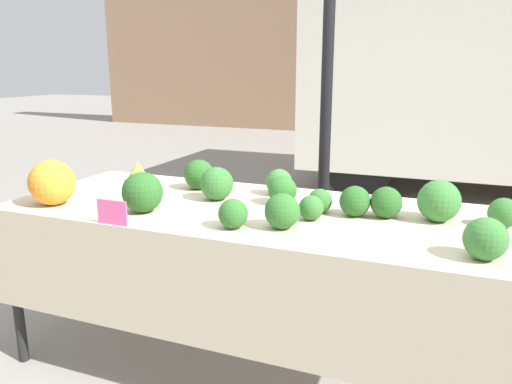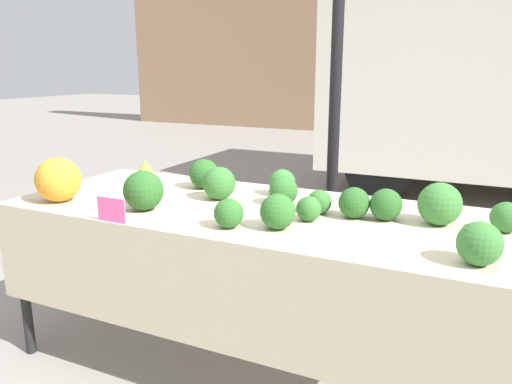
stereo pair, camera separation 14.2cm
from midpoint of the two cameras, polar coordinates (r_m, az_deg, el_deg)
The scene contains 22 objects.
ground_plane at distance 2.71m, azimuth -1.58°, elevation -19.10°, with size 40.00×40.00×0.00m, color gray.
building_facade at distance 11.76m, azimuth 18.11°, elevation 17.23°, with size 16.00×0.60×4.52m.
tent_pole at distance 3.07m, azimuth 6.76°, elevation 11.97°, with size 0.07×0.07×2.74m.
parked_truck at distance 6.54m, azimuth 25.36°, elevation 10.96°, with size 4.57×2.25×2.39m.
market_table at distance 2.32m, azimuth -2.38°, elevation -4.44°, with size 2.39×0.94×0.83m.
orange_cauliflower at distance 2.61m, azimuth -23.74°, elevation 0.98°, with size 0.22×0.22×0.22m.
romanesco_head at distance 2.97m, azimuth -14.69°, elevation 2.24°, with size 0.16×0.16×0.12m.
broccoli_head_0 at distance 2.29m, azimuth 5.56°, elevation -1.02°, with size 0.11×0.11×0.11m.
broccoli_head_1 at distance 2.25m, azimuth 12.93°, elevation -1.19°, with size 0.14×0.14×0.14m.
broccoli_head_2 at distance 2.25m, azimuth 9.47°, elevation -1.06°, with size 0.14×0.14×0.14m.
broccoli_head_3 at distance 2.41m, azimuth 1.36°, elevation 0.17°, with size 0.14×0.14×0.14m.
broccoli_head_4 at distance 2.59m, azimuth 1.08°, elevation 1.13°, with size 0.14×0.14×0.14m.
broccoli_head_5 at distance 2.25m, azimuth 18.51°, elevation -0.99°, with size 0.18×0.18×0.18m.
broccoli_head_6 at distance 2.74m, azimuth -8.01°, elevation 1.99°, with size 0.16×0.16×0.16m.
broccoli_head_7 at distance 2.35m, azimuth -14.55°, elevation -0.05°, with size 0.19×0.19×0.19m.
broccoli_head_8 at distance 2.27m, azimuth 24.87°, elevation -2.19°, with size 0.13×0.13×0.13m.
broccoli_head_9 at distance 2.50m, azimuth -6.13°, elevation 0.94°, with size 0.17×0.17×0.17m.
broccoli_head_10 at distance 2.05m, azimuth 1.04°, elevation -2.23°, with size 0.15×0.15×0.15m.
broccoli_head_11 at distance 2.17m, azimuth 4.47°, elevation -1.83°, with size 0.11×0.11×0.11m.
broccoli_head_12 at distance 1.86m, azimuth 22.81°, elevation -4.98°, with size 0.15×0.15×0.15m.
broccoli_head_13 at distance 2.06m, azimuth -4.61°, elevation -2.52°, with size 0.12×0.12×0.12m.
price_sign at distance 2.21m, azimuth -17.91°, elevation -2.25°, with size 0.15×0.01×0.11m.
Camera 1 is at (0.84, -2.10, 1.48)m, focal length 35.00 mm.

